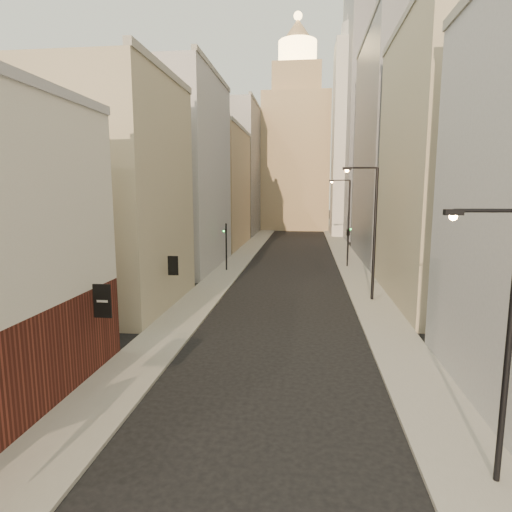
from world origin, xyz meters
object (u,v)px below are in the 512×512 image
at_px(clock_tower, 296,147).
at_px(white_tower, 355,133).
at_px(streetlamp_near, 502,334).
at_px(traffic_light_right, 348,232).
at_px(traffic_light_left, 226,239).
at_px(streetlamp_far, 347,215).
at_px(streetlamp_mid, 371,226).

distance_m(clock_tower, white_tower, 17.83).
bearing_deg(streetlamp_near, clock_tower, 90.26).
distance_m(clock_tower, traffic_light_right, 50.72).
height_order(traffic_light_left, traffic_light_right, same).
bearing_deg(streetlamp_far, white_tower, 93.18).
distance_m(streetlamp_near, traffic_light_right, 35.02).
height_order(white_tower, traffic_light_right, white_tower).
height_order(clock_tower, streetlamp_near, clock_tower).
bearing_deg(white_tower, traffic_light_left, -113.65).
bearing_deg(streetlamp_mid, white_tower, 78.93).
bearing_deg(streetlamp_far, traffic_light_right, -81.92).
bearing_deg(clock_tower, streetlamp_near, -84.63).
xyz_separation_m(white_tower, streetlamp_far, (-3.81, -29.82, -13.13)).
distance_m(streetlamp_near, streetlamp_mid, 20.68).
bearing_deg(clock_tower, white_tower, -51.84).
xyz_separation_m(streetlamp_far, traffic_light_right, (-0.19, -4.51, -1.55)).
xyz_separation_m(streetlamp_mid, traffic_light_left, (-12.99, 10.57, -2.35)).
relative_size(white_tower, streetlamp_near, 5.25).
bearing_deg(streetlamp_near, white_tower, 82.27).
xyz_separation_m(streetlamp_near, streetlamp_mid, (-0.53, 20.64, 1.23)).
height_order(streetlamp_mid, traffic_light_right, streetlamp_mid).
bearing_deg(streetlamp_far, clock_tower, 109.78).
xyz_separation_m(clock_tower, streetlamp_far, (7.19, -43.82, -12.16)).
height_order(streetlamp_mid, streetlamp_far, streetlamp_mid).
height_order(streetlamp_near, traffic_light_right, streetlamp_near).
bearing_deg(traffic_light_right, streetlamp_near, 102.03).
bearing_deg(streetlamp_mid, clock_tower, 89.92).
distance_m(clock_tower, traffic_light_left, 54.33).
distance_m(streetlamp_mid, streetlamp_far, 18.88).
distance_m(streetlamp_far, traffic_light_right, 4.77).
bearing_deg(traffic_light_left, clock_tower, -77.20).
bearing_deg(traffic_light_right, white_tower, -85.95).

